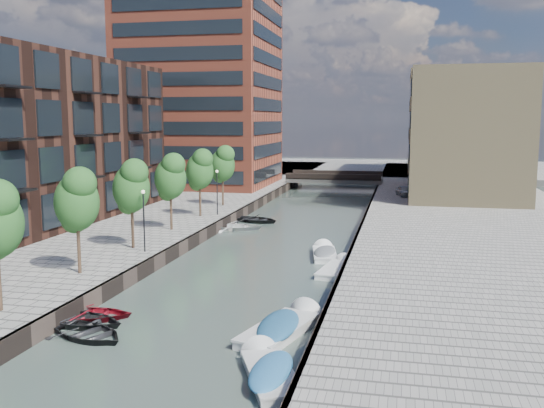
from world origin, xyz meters
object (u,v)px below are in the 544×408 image
(motorboat_0, at_px, (269,372))
(motorboat_4, at_px, (324,253))
(tree_5, at_px, (200,169))
(sloop_2, at_px, (90,319))
(tree_2, at_px, (77,198))
(motorboat_2, at_px, (338,270))
(sloop_3, at_px, (236,230))
(car, at_px, (404,191))
(sloop_0, at_px, (88,337))
(motorboat_3, at_px, (284,327))
(tree_3, at_px, (131,185))
(sloop_4, at_px, (256,222))
(tree_4, at_px, (170,176))
(tree_6, at_px, (222,163))
(sloop_1, at_px, (82,325))
(bridge, at_px, (335,179))

(motorboat_0, height_order, motorboat_4, motorboat_0)
(tree_5, height_order, sloop_2, tree_5)
(tree_2, height_order, motorboat_2, tree_2)
(tree_2, bearing_deg, sloop_3, 79.99)
(sloop_3, bearing_deg, car, -50.18)
(tree_2, distance_m, sloop_0, 9.66)
(tree_5, xyz_separation_m, motorboat_3, (12.77, -25.34, -5.08))
(tree_5, bearing_deg, sloop_0, -81.26)
(tree_3, bearing_deg, motorboat_0, -50.90)
(sloop_4, distance_m, motorboat_0, 34.88)
(motorboat_3, xyz_separation_m, motorboat_4, (-0.21, 15.96, -0.04))
(sloop_3, distance_m, motorboat_0, 30.95)
(tree_2, height_order, tree_5, same)
(tree_2, relative_size, motorboat_4, 1.24)
(tree_2, xyz_separation_m, tree_4, (0.00, 14.00, 0.00))
(tree_3, bearing_deg, car, 60.96)
(sloop_0, height_order, motorboat_3, motorboat_3)
(motorboat_0, relative_size, motorboat_4, 1.04)
(tree_6, bearing_deg, tree_5, -90.00)
(tree_4, height_order, motorboat_2, tree_4)
(tree_3, bearing_deg, motorboat_4, 20.21)
(sloop_0, distance_m, motorboat_3, 8.85)
(tree_2, xyz_separation_m, tree_5, (0.00, 21.00, 0.00))
(sloop_0, height_order, sloop_2, sloop_0)
(motorboat_2, bearing_deg, tree_3, -178.06)
(sloop_3, bearing_deg, tree_3, 151.61)
(tree_5, xyz_separation_m, motorboat_4, (12.56, -9.38, -5.12))
(sloop_1, relative_size, sloop_2, 1.05)
(tree_6, relative_size, sloop_1, 1.38)
(sloop_0, distance_m, motorboat_2, 17.30)
(tree_4, distance_m, sloop_3, 8.93)
(tree_4, height_order, tree_5, same)
(tree_2, distance_m, tree_3, 7.00)
(motorboat_2, bearing_deg, motorboat_3, -95.87)
(tree_2, xyz_separation_m, motorboat_4, (12.56, 11.62, -5.12))
(sloop_2, distance_m, motorboat_0, 11.10)
(tree_4, bearing_deg, sloop_3, 60.17)
(tree_4, bearing_deg, motorboat_4, -10.72)
(tree_5, relative_size, tree_6, 1.00)
(sloop_2, bearing_deg, tree_4, -4.16)
(motorboat_4, bearing_deg, sloop_3, 136.26)
(tree_4, height_order, tree_6, same)
(sloop_3, relative_size, sloop_4, 1.03)
(motorboat_3, bearing_deg, bridge, 94.18)
(car, bearing_deg, sloop_0, -121.84)
(tree_3, distance_m, motorboat_2, 14.93)
(car, bearing_deg, sloop_4, -147.85)
(motorboat_3, bearing_deg, motorboat_4, 90.75)
(sloop_1, bearing_deg, motorboat_2, -34.05)
(bridge, distance_m, motorboat_4, 42.59)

